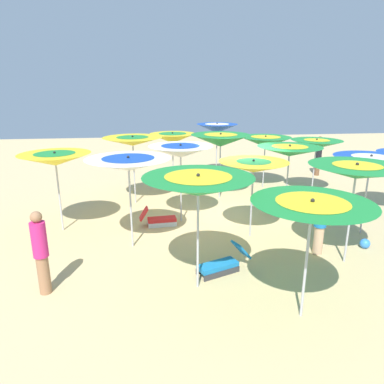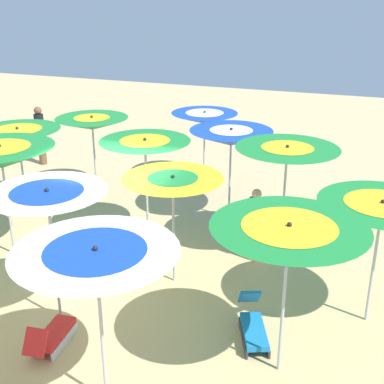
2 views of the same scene
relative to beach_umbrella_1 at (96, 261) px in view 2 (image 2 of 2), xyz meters
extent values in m
cube|color=#D1B57F|center=(-1.72, 3.27, -2.27)|extent=(40.57, 40.57, 0.04)
cylinder|color=#B2B2B7|center=(0.00, 0.00, -1.13)|extent=(0.05, 0.05, 2.25)
cone|color=white|center=(0.00, 0.00, -0.01)|extent=(2.16, 2.16, 0.32)
cone|color=#1947B2|center=(0.00, 0.00, 0.06)|extent=(1.31, 1.31, 0.20)
sphere|color=black|center=(0.00, 0.00, 0.18)|extent=(0.07, 0.07, 0.07)
cylinder|color=#B2B2B7|center=(2.18, 1.46, -1.14)|extent=(0.05, 0.05, 2.24)
cone|color=#1E8C38|center=(2.18, 1.46, -0.02)|extent=(2.21, 2.21, 0.39)
cone|color=yellow|center=(2.18, 1.46, 0.07)|extent=(1.33, 1.33, 0.23)
sphere|color=black|center=(2.18, 1.46, 0.21)|extent=(0.07, 0.07, 0.07)
cylinder|color=#B2B2B7|center=(3.40, 3.24, -1.22)|extent=(0.05, 0.05, 2.07)
cone|color=#1E8C38|center=(3.40, 3.24, -0.18)|extent=(2.09, 2.09, 0.33)
cone|color=yellow|center=(3.40, 3.24, -0.11)|extent=(1.23, 1.23, 0.19)
sphere|color=black|center=(3.40, 3.24, 0.01)|extent=(0.07, 0.07, 0.07)
cylinder|color=#B2B2B7|center=(-1.71, 1.47, -1.14)|extent=(0.05, 0.05, 2.24)
cone|color=white|center=(-1.71, 1.47, -0.02)|extent=(1.96, 1.96, 0.36)
cone|color=#1947B2|center=(-1.71, 1.47, 0.06)|extent=(1.18, 1.18, 0.22)
sphere|color=black|center=(-1.71, 1.47, 0.19)|extent=(0.07, 0.07, 0.07)
cylinder|color=#B2B2B7|center=(-0.27, 3.32, -1.24)|extent=(0.05, 0.05, 2.03)
cone|color=yellow|center=(-0.27, 3.32, -0.22)|extent=(1.90, 1.90, 0.30)
cone|color=#1E8C38|center=(-0.27, 3.32, -0.14)|extent=(0.94, 0.94, 0.15)
sphere|color=black|center=(-0.27, 3.32, -0.04)|extent=(0.07, 0.07, 0.07)
cylinder|color=#B2B2B7|center=(1.51, 5.18, -1.13)|extent=(0.05, 0.05, 2.25)
cone|color=#1E8C38|center=(1.51, 5.18, 0.00)|extent=(2.14, 2.14, 0.31)
cone|color=yellow|center=(1.51, 5.18, 0.08)|extent=(1.07, 1.07, 0.16)
sphere|color=black|center=(1.51, 5.18, 0.19)|extent=(0.07, 0.07, 0.07)
cylinder|color=#B2B2B7|center=(-3.98, 3.17, -1.15)|extent=(0.05, 0.05, 2.22)
cone|color=#1E8C38|center=(-3.98, 3.17, -0.04)|extent=(2.20, 2.20, 0.45)
cone|color=yellow|center=(-3.98, 3.17, 0.07)|extent=(1.24, 1.24, 0.25)
cylinder|color=#B2B2B7|center=(-1.51, 4.83, -1.15)|extent=(0.05, 0.05, 2.21)
cone|color=#1E8C38|center=(-1.51, 4.83, -0.05)|extent=(1.99, 1.99, 0.30)
cone|color=yellow|center=(-1.51, 4.83, 0.03)|extent=(1.10, 1.10, 0.17)
sphere|color=black|center=(-1.51, 4.83, 0.13)|extent=(0.07, 0.07, 0.07)
cylinder|color=#B2B2B7|center=(-0.07, 6.59, -1.21)|extent=(0.05, 0.05, 2.09)
cone|color=#1947B2|center=(-0.07, 6.59, -0.17)|extent=(2.00, 2.00, 0.38)
cone|color=white|center=(-0.07, 6.59, -0.07)|extent=(1.03, 1.03, 0.20)
sphere|color=black|center=(-0.07, 6.59, 0.05)|extent=(0.07, 0.07, 0.07)
cylinder|color=#B2B2B7|center=(-5.21, 5.32, -1.28)|extent=(0.05, 0.05, 1.95)
cone|color=#1E8C38|center=(-5.21, 5.32, -0.31)|extent=(2.12, 2.12, 0.41)
cone|color=yellow|center=(-5.21, 5.32, -0.21)|extent=(1.22, 1.22, 0.24)
sphere|color=black|center=(-5.21, 5.32, -0.07)|extent=(0.07, 0.07, 0.07)
cylinder|color=#B2B2B7|center=(-4.06, 6.98, -1.26)|extent=(0.05, 0.05, 1.99)
cone|color=#1E8C38|center=(-4.06, 6.98, -0.26)|extent=(1.96, 1.96, 0.33)
cone|color=yellow|center=(-4.06, 6.98, -0.17)|extent=(0.97, 0.97, 0.16)
sphere|color=black|center=(-4.06, 6.98, -0.07)|extent=(0.07, 0.07, 0.07)
cylinder|color=#B2B2B7|center=(-1.48, 8.85, -1.29)|extent=(0.05, 0.05, 1.92)
cone|color=#1947B2|center=(-1.48, 8.85, -0.33)|extent=(1.91, 1.91, 0.32)
cone|color=white|center=(-1.48, 8.85, -0.26)|extent=(1.09, 1.09, 0.18)
sphere|color=black|center=(-1.48, 8.85, -0.14)|extent=(0.07, 0.07, 0.07)
cube|color=silver|center=(-1.59, 0.83, -2.18)|extent=(0.11, 0.87, 0.14)
cube|color=silver|center=(-1.23, 0.86, -2.18)|extent=(0.11, 0.87, 0.14)
cube|color=red|center=(-1.41, 0.84, -2.06)|extent=(0.43, 0.90, 0.10)
cube|color=red|center=(-1.36, 0.30, -1.83)|extent=(0.38, 0.30, 0.39)
cube|color=#333338|center=(1.83, 2.06, -2.18)|extent=(0.38, 0.89, 0.14)
cube|color=#333338|center=(1.50, 1.93, -2.18)|extent=(0.38, 0.89, 0.14)
cube|color=#1972B7|center=(1.67, 2.00, -2.06)|extent=(0.68, 1.01, 0.10)
cube|color=#1972B7|center=(1.43, 2.59, -1.82)|extent=(0.47, 0.49, 0.43)
cube|color=olive|center=(-2.17, 4.87, -2.18)|extent=(0.82, 0.30, 0.14)
cube|color=olive|center=(-2.07, 4.57, -2.18)|extent=(0.82, 0.30, 0.14)
cube|color=#1972B7|center=(-2.12, 4.72, -2.06)|extent=(0.91, 0.56, 0.10)
cube|color=#1972B7|center=(-2.68, 4.53, -1.89)|extent=(0.44, 0.41, 0.29)
cylinder|color=#D8A87F|center=(1.02, 4.72, -1.88)|extent=(0.24, 0.24, 0.75)
cylinder|color=#1972BF|center=(1.02, 4.72, -1.18)|extent=(0.30, 0.30, 0.66)
sphere|color=#D8A87F|center=(1.02, 4.72, -0.75)|extent=(0.20, 0.20, 0.20)
cylinder|color=brown|center=(-6.96, 8.61, -1.81)|extent=(0.24, 0.24, 0.89)
cylinder|color=black|center=(-6.96, 8.61, -0.98)|extent=(0.30, 0.30, 0.77)
sphere|color=brown|center=(-6.96, 8.61, -0.48)|extent=(0.24, 0.24, 0.24)
sphere|color=#337FE5|center=(0.87, 6.12, -2.12)|extent=(0.26, 0.26, 0.26)
camera|label=1|loc=(8.66, 0.53, 1.82)|focal=32.48mm
camera|label=2|loc=(3.08, -5.04, 3.27)|focal=48.71mm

